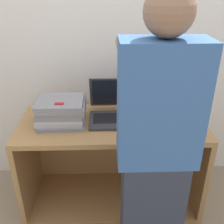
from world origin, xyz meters
name	(u,v)px	position (x,y,z in m)	size (l,w,h in m)	color
wall_back	(110,42)	(0.00, 0.69, 1.20)	(8.00, 0.05, 2.40)	silver
cart	(111,157)	(0.00, 0.37, 0.36)	(1.32, 0.59, 0.72)	#A87A47
laptop_open	(111,111)	(0.00, 0.36, 0.78)	(0.32, 0.37, 0.27)	#333338
laptop_stack_left	(62,111)	(-0.35, 0.29, 0.81)	(0.34, 0.29, 0.17)	gray
laptop_stack_right	(161,110)	(0.35, 0.30, 0.81)	(0.34, 0.29, 0.17)	#232326
person	(156,154)	(0.21, -0.23, 0.81)	(0.40, 0.53, 1.62)	#2D3342
inventory_tag	(59,104)	(-0.35, 0.23, 0.90)	(0.06, 0.02, 0.01)	red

